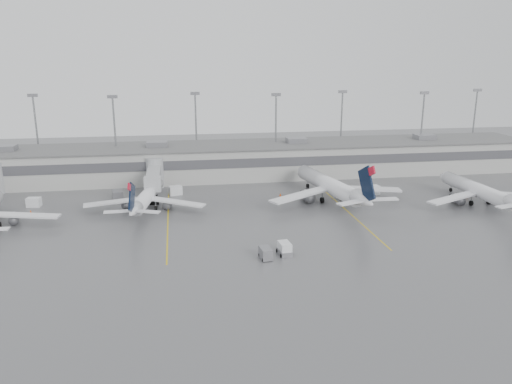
{
  "coord_description": "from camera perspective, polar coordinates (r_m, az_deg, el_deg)",
  "views": [
    {
      "loc": [
        -15.35,
        -64.94,
        29.71
      ],
      "look_at": [
        -0.97,
        24.0,
        5.0
      ],
      "focal_mm": 35.0,
      "sensor_mm": 36.0,
      "label": 1
    }
  ],
  "objects": [
    {
      "name": "baggage_tug",
      "position": [
        77.56,
        3.29,
        -6.6
      ],
      "size": [
        2.26,
        3.22,
        1.96
      ],
      "rotation": [
        0.0,
        0.0,
        0.11
      ],
      "color": "white",
      "rests_on": "ground"
    },
    {
      "name": "stand_markings",
      "position": [
        95.01,
        0.58,
        -2.88
      ],
      "size": [
        105.25,
        40.0,
        0.01
      ],
      "color": "gold",
      "rests_on": "ground"
    },
    {
      "name": "gse_uld_a",
      "position": [
        110.88,
        -24.06,
        -1.07
      ],
      "size": [
        2.83,
        2.05,
        1.87
      ],
      "primitive_type": "cube",
      "rotation": [
        0.0,
        0.0,
        -0.12
      ],
      "color": "white",
      "rests_on": "ground"
    },
    {
      "name": "gse_uld_b",
      "position": [
        111.3,
        -9.19,
        0.17
      ],
      "size": [
        3.12,
        2.47,
        1.94
      ],
      "primitive_type": "cube",
      "rotation": [
        0.0,
        0.0,
        0.26
      ],
      "color": "white",
      "rests_on": "ground"
    },
    {
      "name": "jet_far_right",
      "position": [
        112.15,
        24.2,
        0.15
      ],
      "size": [
        26.01,
        29.19,
        9.44
      ],
      "rotation": [
        0.0,
        0.0,
        0.04
      ],
      "color": "white",
      "rests_on": "ground"
    },
    {
      "name": "cone_d",
      "position": [
        117.07,
        23.0,
        -0.43
      ],
      "size": [
        0.44,
        0.44,
        0.7
      ],
      "primitive_type": "cone",
      "color": "#F75205",
      "rests_on": "ground"
    },
    {
      "name": "terminal",
      "position": [
        126.47,
        -2.03,
        3.68
      ],
      "size": [
        152.0,
        17.0,
        9.45
      ],
      "color": "#AAAAA5",
      "rests_on": "ground"
    },
    {
      "name": "jet_mid_left",
      "position": [
        101.11,
        -12.41,
        -0.52
      ],
      "size": [
        23.71,
        26.79,
        8.72
      ],
      "rotation": [
        0.0,
        0.0,
        -0.17
      ],
      "color": "white",
      "rests_on": "ground"
    },
    {
      "name": "light_masts",
      "position": [
        130.8,
        -2.38,
        7.55
      ],
      "size": [
        142.4,
        8.0,
        20.6
      ],
      "color": "gray",
      "rests_on": "ground"
    },
    {
      "name": "cone_c",
      "position": [
        109.13,
        2.79,
        -0.29
      ],
      "size": [
        0.44,
        0.44,
        0.7
      ],
      "primitive_type": "cone",
      "color": "#F75205",
      "rests_on": "ground"
    },
    {
      "name": "gse_uld_c",
      "position": [
        113.35,
        13.21,
        0.24
      ],
      "size": [
        3.03,
        2.3,
        1.94
      ],
      "primitive_type": "cube",
      "rotation": [
        0.0,
        0.0,
        0.18
      ],
      "color": "white",
      "rests_on": "ground"
    },
    {
      "name": "cone_b",
      "position": [
        103.21,
        -14.73,
        -1.74
      ],
      "size": [
        0.38,
        0.38,
        0.6
      ],
      "primitive_type": "cone",
      "color": "#F75205",
      "rests_on": "ground"
    },
    {
      "name": "baggage_cart",
      "position": [
        75.82,
        1.11,
        -6.98
      ],
      "size": [
        1.84,
        2.89,
        1.76
      ],
      "rotation": [
        0.0,
        0.0,
        0.11
      ],
      "color": "slate",
      "rests_on": "ground"
    },
    {
      "name": "gse_loader",
      "position": [
        109.86,
        -15.54,
        -0.36
      ],
      "size": [
        2.7,
        3.68,
        2.09
      ],
      "primitive_type": "cube",
      "rotation": [
        0.0,
        0.0,
        0.2
      ],
      "color": "slate",
      "rests_on": "ground"
    },
    {
      "name": "jet_mid_right",
      "position": [
        105.59,
        8.6,
        0.72
      ],
      "size": [
        29.5,
        33.34,
        10.86
      ],
      "rotation": [
        0.0,
        0.0,
        0.17
      ],
      "color": "white",
      "rests_on": "ground"
    },
    {
      "name": "jet_bridge_right",
      "position": [
        113.75,
        -11.54,
        1.89
      ],
      "size": [
        4.0,
        17.2,
        7.0
      ],
      "color": "#95979A",
      "rests_on": "ground"
    },
    {
      "name": "cone_a",
      "position": [
        106.64,
        -24.36,
        -2.06
      ],
      "size": [
        0.42,
        0.42,
        0.68
      ],
      "primitive_type": "cone",
      "color": "#F75205",
      "rests_on": "ground"
    },
    {
      "name": "ground",
      "position": [
        73.04,
        3.8,
        -8.7
      ],
      "size": [
        260.0,
        260.0,
        0.0
      ],
      "primitive_type": "plane",
      "color": "#505052",
      "rests_on": "ground"
    }
  ]
}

